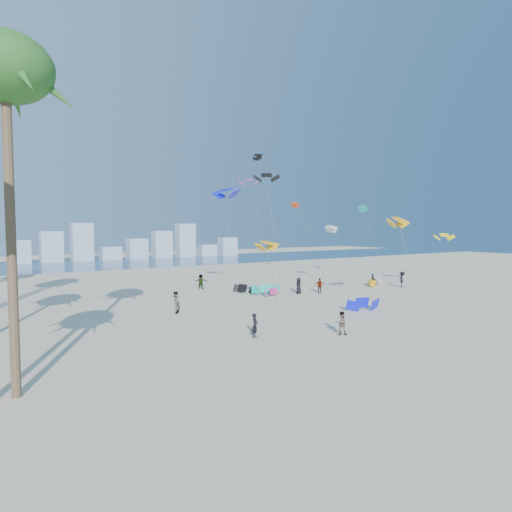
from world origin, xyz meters
TOP-DOWN VIEW (x-y plane):
  - ground at (0.00, 0.00)m, footprint 220.00×220.00m
  - ocean at (0.00, 72.00)m, footprint 220.00×220.00m
  - kitesurfer_near at (-4.72, 4.75)m, footprint 0.69×0.65m
  - kitesurfer_mid at (0.47, 2.05)m, footprint 0.97×0.96m
  - kitesurfers_far at (9.90, 18.66)m, footprint 30.82×13.81m
  - grounded_kites at (11.79, 16.58)m, footprint 20.77×16.90m
  - flying_kites at (13.10, 22.15)m, footprint 30.29×33.24m
  - distant_skyline at (-1.19, 82.00)m, footprint 85.00×3.00m

SIDE VIEW (x-z plane):
  - ground at x=0.00m, z-range 0.00..0.00m
  - ocean at x=0.00m, z-range 0.01..0.01m
  - grounded_kites at x=11.79m, z-range -0.04..0.98m
  - kitesurfer_near at x=-4.72m, z-range 0.00..1.58m
  - kitesurfer_mid at x=0.47m, z-range 0.00..1.58m
  - kitesurfers_far at x=9.90m, z-range -0.06..1.87m
  - distant_skyline at x=-1.19m, z-range -1.11..7.29m
  - flying_kites at x=13.10m, z-range 1.45..19.95m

